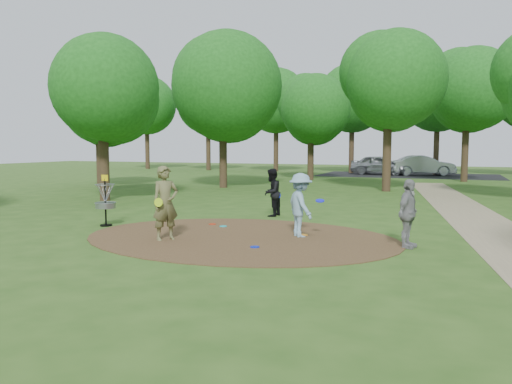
% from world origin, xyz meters
% --- Properties ---
extents(ground, '(100.00, 100.00, 0.00)m').
position_xyz_m(ground, '(0.00, 0.00, 0.00)').
color(ground, '#2D5119').
rests_on(ground, ground).
extents(dirt_clearing, '(8.40, 8.40, 0.02)m').
position_xyz_m(dirt_clearing, '(0.00, 0.00, 0.01)').
color(dirt_clearing, '#47301C').
rests_on(dirt_clearing, ground).
extents(footpath, '(7.55, 39.89, 0.01)m').
position_xyz_m(footpath, '(6.50, 2.00, 0.01)').
color(footpath, '#8C7A5B').
rests_on(footpath, ground).
extents(parking_lot, '(14.00, 8.00, 0.01)m').
position_xyz_m(parking_lot, '(2.00, 30.00, 0.00)').
color(parking_lot, black).
rests_on(parking_lot, ground).
extents(player_observer_with_disc, '(0.77, 0.83, 1.91)m').
position_xyz_m(player_observer_with_disc, '(-1.60, -1.02, 0.95)').
color(player_observer_with_disc, brown).
rests_on(player_observer_with_disc, ground).
extents(player_throwing_with_disc, '(1.25, 1.24, 1.69)m').
position_xyz_m(player_throwing_with_disc, '(1.47, 0.66, 0.85)').
color(player_throwing_with_disc, '#7EA7BD').
rests_on(player_throwing_with_disc, ground).
extents(player_walking_with_disc, '(0.67, 0.83, 1.63)m').
position_xyz_m(player_walking_with_disc, '(-0.54, 4.05, 0.81)').
color(player_walking_with_disc, black).
rests_on(player_walking_with_disc, ground).
extents(player_waiting_with_disc, '(0.65, 1.03, 1.63)m').
position_xyz_m(player_waiting_with_disc, '(4.22, 0.24, 0.82)').
color(player_waiting_with_disc, gray).
rests_on(player_waiting_with_disc, ground).
extents(disc_ground_cyan, '(0.22, 0.22, 0.02)m').
position_xyz_m(disc_ground_cyan, '(-1.11, 1.36, 0.03)').
color(disc_ground_cyan, '#19C6CD').
rests_on(disc_ground_cyan, dirt_clearing).
extents(disc_ground_blue, '(0.22, 0.22, 0.02)m').
position_xyz_m(disc_ground_blue, '(0.87, -1.11, 0.03)').
color(disc_ground_blue, '#0B1DCB').
rests_on(disc_ground_blue, dirt_clearing).
extents(disc_ground_red, '(0.22, 0.22, 0.02)m').
position_xyz_m(disc_ground_red, '(-1.59, 1.62, 0.03)').
color(disc_ground_red, red).
rests_on(disc_ground_red, dirt_clearing).
extents(car_left, '(5.00, 2.73, 1.61)m').
position_xyz_m(car_left, '(-0.24, 30.00, 0.81)').
color(car_left, '#A1A2A8').
rests_on(car_left, ground).
extents(car_right, '(5.18, 3.08, 1.61)m').
position_xyz_m(car_right, '(3.08, 30.20, 0.81)').
color(car_right, '#A3A5AA').
rests_on(car_right, ground).
extents(disc_ground_orange, '(0.22, 0.22, 0.02)m').
position_xyz_m(disc_ground_orange, '(1.51, 0.85, 0.03)').
color(disc_ground_orange, orange).
rests_on(disc_ground_orange, dirt_clearing).
extents(disc_golf_basket, '(0.63, 0.63, 1.54)m').
position_xyz_m(disc_golf_basket, '(-4.50, 0.30, 0.87)').
color(disc_golf_basket, black).
rests_on(disc_golf_basket, ground).
extents(tree_ring, '(37.16, 45.11, 8.58)m').
position_xyz_m(tree_ring, '(3.28, 8.96, 5.15)').
color(tree_ring, '#332316').
rests_on(tree_ring, ground).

